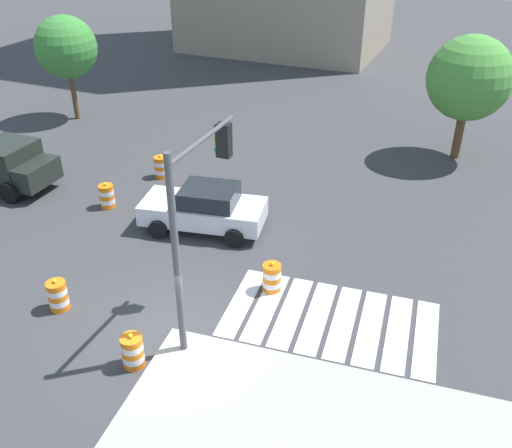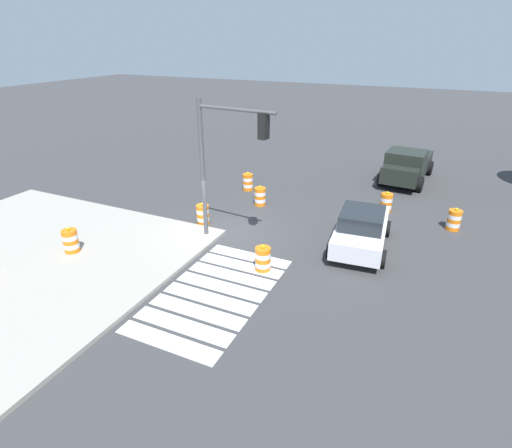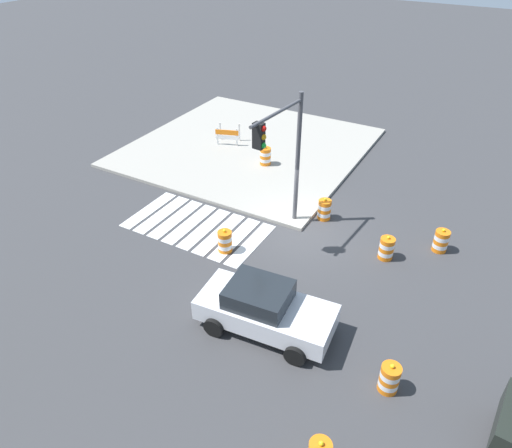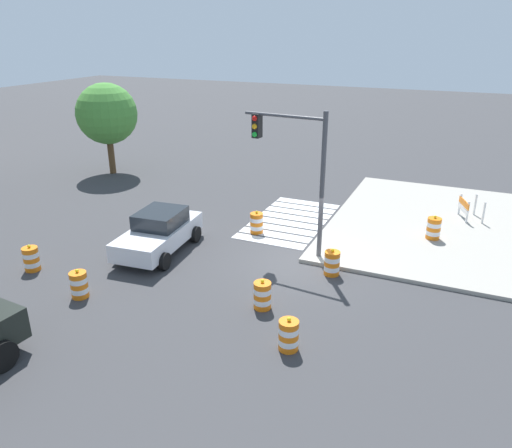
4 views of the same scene
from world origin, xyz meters
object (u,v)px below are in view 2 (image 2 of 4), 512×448
at_px(pickup_truck, 407,165).
at_px(traffic_barrel_crosswalk_end, 454,220).
at_px(traffic_barrel_far_curb, 263,259).
at_px(traffic_barrel_on_sidewalk, 71,241).
at_px(traffic_light_pole, 226,149).
at_px(traffic_barrel_near_corner, 260,196).
at_px(traffic_barrel_lane_center, 203,215).
at_px(traffic_barrel_median_far, 248,182).
at_px(sports_car, 361,228).
at_px(traffic_barrel_median_near, 386,203).

relative_size(pickup_truck, traffic_barrel_crosswalk_end, 5.19).
distance_m(traffic_barrel_far_curb, traffic_barrel_on_sidewalk, 7.39).
distance_m(traffic_barrel_far_curb, traffic_light_pole, 4.27).
relative_size(pickup_truck, traffic_barrel_near_corner, 5.19).
height_order(pickup_truck, traffic_barrel_lane_center, pickup_truck).
xyz_separation_m(traffic_barrel_lane_center, traffic_light_pole, (1.13, 1.93, 3.46)).
bearing_deg(traffic_barrel_median_far, traffic_barrel_lane_center, 1.30).
relative_size(sports_car, traffic_barrel_crosswalk_end, 4.35).
height_order(sports_car, traffic_barrel_lane_center, sports_car).
height_order(pickup_truck, traffic_barrel_near_corner, pickup_truck).
bearing_deg(traffic_barrel_on_sidewalk, traffic_light_pole, 124.35).
height_order(pickup_truck, traffic_barrel_far_curb, pickup_truck).
distance_m(pickup_truck, traffic_barrel_lane_center, 12.46).
bearing_deg(sports_car, traffic_barrel_lane_center, -83.60).
bearing_deg(traffic_barrel_crosswalk_end, traffic_barrel_near_corner, -83.73).
distance_m(traffic_barrel_on_sidewalk, traffic_light_pole, 6.88).
bearing_deg(traffic_barrel_far_curb, traffic_barrel_on_sidewalk, -73.87).
relative_size(sports_car, traffic_barrel_far_curb, 4.35).
xyz_separation_m(pickup_truck, traffic_light_pole, (11.05, -5.59, 2.94)).
relative_size(traffic_barrel_median_far, traffic_light_pole, 0.19).
bearing_deg(traffic_light_pole, traffic_barrel_crosswalk_end, 122.28).
distance_m(traffic_barrel_crosswalk_end, traffic_barrel_far_curb, 8.98).
relative_size(traffic_barrel_crosswalk_end, traffic_barrel_lane_center, 1.00).
bearing_deg(traffic_light_pole, traffic_barrel_lane_center, -120.27).
relative_size(traffic_barrel_median_near, traffic_light_pole, 0.19).
bearing_deg(traffic_barrel_on_sidewalk, traffic_barrel_median_far, 162.54).
relative_size(traffic_barrel_median_far, traffic_barrel_lane_center, 1.00).
relative_size(traffic_barrel_near_corner, traffic_barrel_far_curb, 1.00).
xyz_separation_m(traffic_barrel_median_near, traffic_light_pole, (6.03, -5.27, 3.46)).
distance_m(pickup_truck, traffic_barrel_crosswalk_end, 6.44).
distance_m(sports_car, traffic_barrel_near_corner, 5.93).
bearing_deg(traffic_barrel_lane_center, traffic_light_pole, 59.73).
relative_size(traffic_barrel_median_far, traffic_barrel_far_curb, 1.00).
bearing_deg(traffic_barrel_far_curb, traffic_barrel_crosswalk_end, 136.93).
relative_size(traffic_barrel_near_corner, traffic_light_pole, 0.19).
relative_size(traffic_barrel_median_near, traffic_barrel_lane_center, 1.00).
relative_size(pickup_truck, traffic_barrel_median_far, 5.19).
height_order(traffic_barrel_median_far, traffic_light_pole, traffic_light_pole).
bearing_deg(traffic_barrel_median_near, traffic_barrel_median_far, -89.41).
bearing_deg(traffic_barrel_crosswalk_end, traffic_barrel_median_far, -94.14).
relative_size(sports_car, traffic_barrel_near_corner, 4.35).
bearing_deg(traffic_barrel_median_near, traffic_barrel_crosswalk_end, 74.60).
relative_size(traffic_barrel_far_curb, traffic_barrel_lane_center, 1.00).
distance_m(traffic_barrel_median_far, traffic_barrel_on_sidewalk, 9.81).
distance_m(traffic_barrel_crosswalk_end, traffic_barrel_median_far, 10.31).
distance_m(traffic_barrel_near_corner, traffic_barrel_median_near, 6.07).
distance_m(traffic_barrel_near_corner, traffic_barrel_lane_center, 3.42).
xyz_separation_m(sports_car, traffic_barrel_on_sidewalk, (5.30, -9.88, -0.21)).
bearing_deg(traffic_barrel_near_corner, traffic_barrel_median_near, 107.12).
height_order(pickup_truck, traffic_barrel_median_far, pickup_truck).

